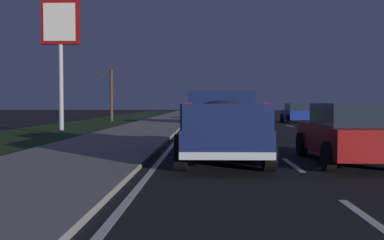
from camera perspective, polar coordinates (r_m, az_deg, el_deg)
ground at (r=29.29m, az=9.56°, el=-0.83°), size 144.00×144.00×0.00m
sidewalk_shoulder at (r=29.24m, az=-5.07°, el=-0.69°), size 108.00×4.00×0.12m
grass_verge at (r=30.25m, az=-14.51°, el=-0.77°), size 108.00×6.00×0.01m
lane_markings at (r=32.65m, az=3.47°, el=-0.48°), size 108.77×7.04×0.01m
pickup_truck at (r=11.66m, az=3.90°, el=-0.53°), size 5.44×2.31×1.87m
sedan_blue at (r=35.21m, az=13.65°, el=0.92°), size 4.42×2.06×1.54m
sedan_red at (r=11.81m, az=20.08°, el=-1.58°), size 4.43×2.08×1.54m
sedan_tan at (r=37.79m, az=7.56°, el=1.05°), size 4.44×2.09×1.54m
sedan_green at (r=32.11m, az=2.47°, el=0.87°), size 4.45×2.10×1.54m
gas_price_sign at (r=22.97m, az=-16.99°, el=10.81°), size 0.27×1.90×6.68m
bare_tree_far at (r=37.97m, az=-10.63°, el=3.49°), size 2.07×1.57×4.81m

